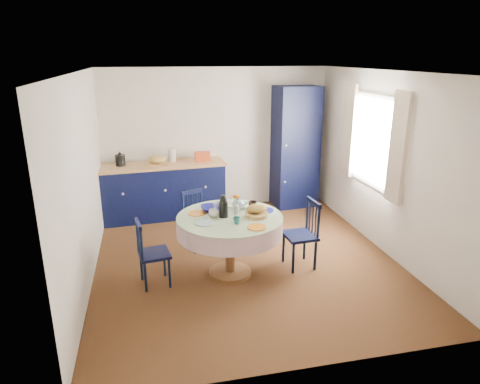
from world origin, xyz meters
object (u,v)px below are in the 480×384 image
(mug_b, at_px, (237,221))
(mug_d, at_px, (216,205))
(dining_table, at_px, (230,226))
(chair_left, at_px, (151,253))
(pantry_cabinet, at_px, (295,147))
(chair_far, at_px, (197,219))
(chair_right, at_px, (303,234))
(mug_c, at_px, (253,205))
(cobalt_bowl, at_px, (211,208))
(mug_a, at_px, (214,213))
(kitchen_counter, at_px, (163,189))

(mug_b, height_order, mug_d, mug_d)
(dining_table, bearing_deg, chair_left, -177.49)
(pantry_cabinet, height_order, chair_far, pantry_cabinet)
(mug_d, bearing_deg, chair_right, -14.52)
(mug_c, bearing_deg, pantry_cabinet, 58.22)
(cobalt_bowl, bearing_deg, mug_a, -91.09)
(kitchen_counter, xyz_separation_m, chair_far, (0.41, -1.37, -0.06))
(dining_table, height_order, mug_d, dining_table)
(kitchen_counter, distance_m, mug_d, 2.10)
(mug_b, xyz_separation_m, mug_d, (-0.15, 0.57, 0.00))
(mug_d, bearing_deg, cobalt_bowl, -138.11)
(kitchen_counter, relative_size, chair_right, 2.36)
(kitchen_counter, distance_m, cobalt_bowl, 2.14)
(dining_table, height_order, mug_b, dining_table)
(chair_left, xyz_separation_m, chair_far, (0.67, 0.97, -0.00))
(chair_left, distance_m, mug_b, 1.11)
(mug_a, bearing_deg, chair_far, 96.85)
(chair_left, relative_size, chair_right, 0.93)
(kitchen_counter, xyz_separation_m, dining_table, (0.72, -2.30, 0.19))
(chair_far, xyz_separation_m, mug_a, (0.11, -0.90, 0.42))
(dining_table, relative_size, chair_left, 1.56)
(chair_far, xyz_separation_m, mug_d, (0.19, -0.61, 0.41))
(mug_c, distance_m, mug_d, 0.47)
(chair_left, relative_size, mug_b, 9.32)
(chair_right, distance_m, cobalt_bowl, 1.24)
(chair_left, xyz_separation_m, chair_right, (1.96, 0.08, 0.03))
(dining_table, relative_size, mug_a, 10.72)
(dining_table, xyz_separation_m, mug_a, (-0.20, 0.02, 0.17))
(dining_table, height_order, mug_c, dining_table)
(mug_b, height_order, cobalt_bowl, mug_b)
(chair_left, distance_m, chair_far, 1.18)
(dining_table, relative_size, cobalt_bowl, 4.89)
(dining_table, xyz_separation_m, chair_far, (-0.31, 0.93, -0.25))
(chair_far, xyz_separation_m, chair_right, (1.28, -0.89, 0.04))
(dining_table, relative_size, mug_d, 14.03)
(dining_table, distance_m, chair_far, 1.01)
(mug_b, bearing_deg, chair_right, 17.01)
(chair_left, height_order, mug_b, mug_b)
(mug_b, bearing_deg, chair_left, 168.03)
(pantry_cabinet, bearing_deg, chair_far, -148.43)
(chair_far, xyz_separation_m, mug_c, (0.66, -0.69, 0.41))
(mug_d, bearing_deg, mug_b, -75.66)
(chair_right, relative_size, cobalt_bowl, 3.39)
(kitchen_counter, height_order, chair_far, kitchen_counter)
(mug_c, xyz_separation_m, cobalt_bowl, (-0.54, 0.00, -0.01))
(chair_right, bearing_deg, mug_d, -108.87)
(chair_right, height_order, mug_b, chair_right)
(chair_right, bearing_deg, pantry_cabinet, 158.96)
(kitchen_counter, bearing_deg, mug_b, -77.68)
(kitchen_counter, xyz_separation_m, chair_right, (1.69, -2.26, -0.02))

